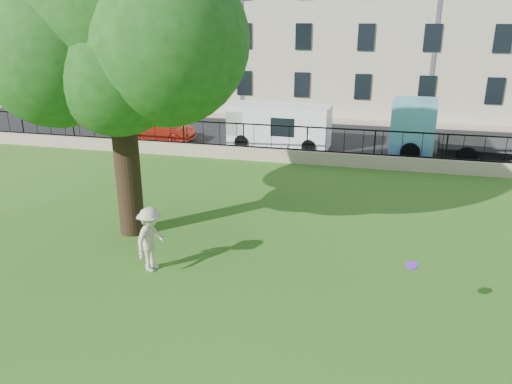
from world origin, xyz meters
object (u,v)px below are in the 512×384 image
(frisbee, at_px, (412,265))
(tree, at_px, (111,16))
(blue_truck, at_px, (463,131))
(red_sedan, at_px, (160,130))
(man, at_px, (151,239))
(white_van, at_px, (279,126))

(frisbee, bearing_deg, tree, 158.81)
(blue_truck, bearing_deg, red_sedan, -176.21)
(tree, xyz_separation_m, blue_truck, (11.24, 11.35, -5.06))
(tree, bearing_deg, red_sedan, 109.69)
(tree, bearing_deg, frisbee, -21.19)
(man, relative_size, white_van, 0.35)
(frisbee, bearing_deg, white_van, 111.33)
(red_sedan, xyz_separation_m, white_van, (6.50, 0.43, 0.47))
(tree, distance_m, red_sedan, 13.38)
(white_van, height_order, blue_truck, blue_truck)
(frisbee, xyz_separation_m, white_van, (-5.86, 14.99, -0.40))
(man, distance_m, blue_truck, 16.51)
(man, height_order, white_van, white_van)
(frisbee, distance_m, red_sedan, 19.12)
(man, xyz_separation_m, white_van, (0.64, 13.97, 0.19))
(tree, relative_size, man, 5.48)
(tree, bearing_deg, blue_truck, 45.28)
(frisbee, height_order, white_van, white_van)
(red_sedan, bearing_deg, white_van, -87.46)
(red_sedan, distance_m, white_van, 6.53)
(man, distance_m, white_van, 13.98)
(frisbee, bearing_deg, blue_truck, 78.57)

